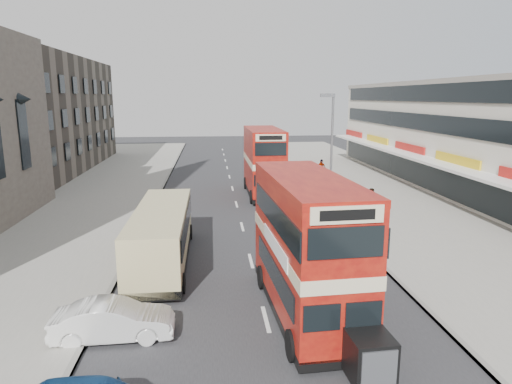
# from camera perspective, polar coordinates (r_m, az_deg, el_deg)

# --- Properties ---
(ground) EXTENTS (160.00, 160.00, 0.00)m
(ground) POSITION_cam_1_polar(r_m,az_deg,el_deg) (15.37, 2.20, -19.11)
(ground) COLOR #28282B
(ground) RESTS_ON ground
(road_surface) EXTENTS (12.00, 90.00, 0.01)m
(road_surface) POSITION_cam_1_polar(r_m,az_deg,el_deg) (34.02, -2.47, -1.56)
(road_surface) COLOR #28282B
(road_surface) RESTS_ON ground
(pavement_right) EXTENTS (12.00, 90.00, 0.15)m
(pavement_right) POSITION_cam_1_polar(r_m,az_deg,el_deg) (36.68, 16.59, -0.95)
(pavement_right) COLOR gray
(pavement_right) RESTS_ON ground
(pavement_left) EXTENTS (12.00, 90.00, 0.15)m
(pavement_left) POSITION_cam_1_polar(r_m,az_deg,el_deg) (35.43, -22.24, -1.79)
(pavement_left) COLOR gray
(pavement_left) RESTS_ON ground
(kerb_left) EXTENTS (0.20, 90.00, 0.16)m
(kerb_left) POSITION_cam_1_polar(r_m,az_deg,el_deg) (34.22, -12.73, -1.65)
(kerb_left) COLOR gray
(kerb_left) RESTS_ON ground
(kerb_right) EXTENTS (0.20, 90.00, 0.16)m
(kerb_right) POSITION_cam_1_polar(r_m,az_deg,el_deg) (34.88, 7.59, -1.20)
(kerb_right) COLOR gray
(kerb_right) RESTS_ON ground
(brick_terrace) EXTENTS (14.00, 28.00, 12.00)m
(brick_terrace) POSITION_cam_1_polar(r_m,az_deg,el_deg) (54.89, -27.63, 8.56)
(brick_terrace) COLOR #66594C
(brick_terrace) RESTS_ON ground
(commercial_row) EXTENTS (9.90, 46.20, 9.30)m
(commercial_row) POSITION_cam_1_polar(r_m,az_deg,el_deg) (41.41, 26.20, 6.23)
(commercial_row) COLOR beige
(commercial_row) RESTS_ON ground
(street_lamp) EXTENTS (1.00, 0.20, 8.12)m
(street_lamp) POSITION_cam_1_polar(r_m,az_deg,el_deg) (32.31, 9.36, 6.18)
(street_lamp) COLOR slate
(street_lamp) RESTS_ON ground
(bus_main) EXTENTS (2.97, 9.12, 5.00)m
(bus_main) POSITION_cam_1_polar(r_m,az_deg,el_deg) (16.55, 6.43, -6.80)
(bus_main) COLOR black
(bus_main) RESTS_ON ground
(bus_second) EXTENTS (2.64, 9.49, 5.23)m
(bus_second) POSITION_cam_1_polar(r_m,az_deg,el_deg) (36.79, 1.00, 3.83)
(bus_second) COLOR black
(bus_second) RESTS_ON ground
(coach) EXTENTS (2.49, 9.46, 2.51)m
(coach) POSITION_cam_1_polar(r_m,az_deg,el_deg) (22.31, -11.75, -5.13)
(coach) COLOR black
(coach) RESTS_ON ground
(car_left_front) EXTENTS (3.99, 1.50, 1.30)m
(car_left_front) POSITION_cam_1_polar(r_m,az_deg,el_deg) (16.31, -17.47, -15.14)
(car_left_front) COLOR white
(car_left_front) RESTS_ON ground
(car_right_a) EXTENTS (4.72, 2.23, 1.33)m
(car_right_a) POSITION_cam_1_polar(r_m,az_deg,el_deg) (29.47, 7.41, -2.45)
(car_right_a) COLOR maroon
(car_right_a) RESTS_ON ground
(car_right_b) EXTENTS (4.64, 2.26, 1.27)m
(car_right_b) POSITION_cam_1_polar(r_m,az_deg,el_deg) (36.73, 5.05, 0.42)
(car_right_b) COLOR orange
(car_right_b) RESTS_ON ground
(car_right_c) EXTENTS (4.29, 2.11, 1.41)m
(car_right_c) POSITION_cam_1_polar(r_m,az_deg,el_deg) (48.53, 2.27, 3.34)
(car_right_c) COLOR teal
(car_right_c) RESTS_ON ground
(pedestrian_near) EXTENTS (0.70, 0.51, 1.81)m
(pedestrian_near) POSITION_cam_1_polar(r_m,az_deg,el_deg) (31.36, 14.18, -1.11)
(pedestrian_near) COLOR gray
(pedestrian_near) RESTS_ON pavement_right
(pedestrian_far) EXTENTS (1.10, 0.75, 1.74)m
(pedestrian_far) POSITION_cam_1_polar(r_m,az_deg,el_deg) (45.16, 8.18, 2.99)
(pedestrian_far) COLOR gray
(pedestrian_far) RESTS_ON pavement_right
(cyclist) EXTENTS (0.83, 1.88, 1.92)m
(cyclist) POSITION_cam_1_polar(r_m,az_deg,el_deg) (35.96, 4.25, 0.18)
(cyclist) COLOR gray
(cyclist) RESTS_ON ground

